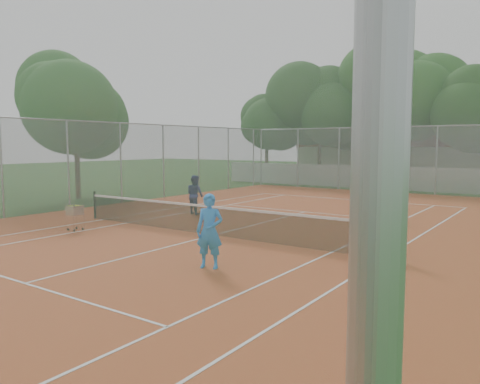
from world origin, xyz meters
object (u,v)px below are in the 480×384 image
Objects in this scene: tennis_net at (213,220)px; ball_hopper at (75,217)px; player_near at (210,231)px; player_far_left at (195,195)px; player_far_right at (380,196)px; clubhouse at (407,153)px.

ball_hopper is (-4.36, -2.04, -0.02)m from tennis_net.
player_near reaches higher than tennis_net.
player_far_left is at bearing 111.96° from player_near.
player_near is (2.40, -3.17, 0.40)m from tennis_net.
player_near is at bearing 146.93° from player_far_left.
tennis_net is 7.19m from player_far_right.
player_far_left is 7.48m from player_far_right.
clubhouse is at bearing -93.36° from player_far_right.
tennis_net is 12.61× the size of ball_hopper.
player_near reaches higher than ball_hopper.
player_far_right reaches higher than tennis_net.
ball_hopper is (-6.76, 1.14, -0.41)m from player_near.
tennis_net is 6.67× the size of player_far_right.
player_far_left reaches higher than tennis_net.
clubhouse is 32.50m from player_near.
clubhouse reaches higher than player_far_left.
player_near is (4.40, -32.17, -1.29)m from clubhouse.
clubhouse is 9.26× the size of player_near.
player_far_left is at bearing 137.45° from tennis_net.
tennis_net is 4.00m from player_near.
player_near is 8.71m from player_far_left.
clubhouse reaches higher than player_far_right.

